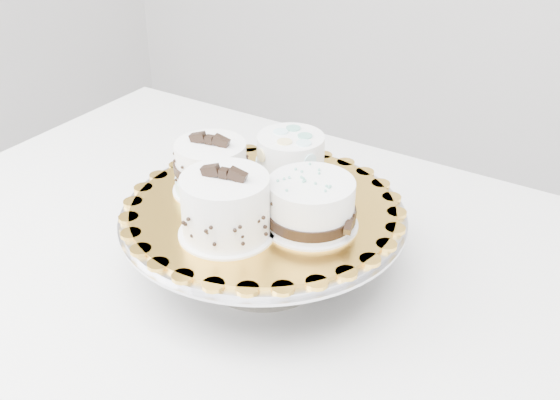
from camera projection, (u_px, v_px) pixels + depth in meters
The scene contains 7 objects.
table at pixel (268, 297), 1.05m from camera, with size 1.21×0.83×0.75m.
cake_stand at pixel (263, 230), 0.93m from camera, with size 0.38×0.38×0.10m.
cake_board at pixel (263, 208), 0.91m from camera, with size 0.34×0.34×0.01m, color gold.
cake_swirl at pixel (226, 208), 0.84m from camera, with size 0.12×0.12×0.09m.
cake_banded at pixel (211, 169), 0.93m from camera, with size 0.11×0.11×0.09m.
cake_dots at pixel (291, 158), 0.95m from camera, with size 0.11×0.11×0.07m.
cake_ribbon at pixel (312, 205), 0.86m from camera, with size 0.13×0.13×0.06m.
Camera 1 is at (0.31, -0.61, 1.32)m, focal length 45.00 mm.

